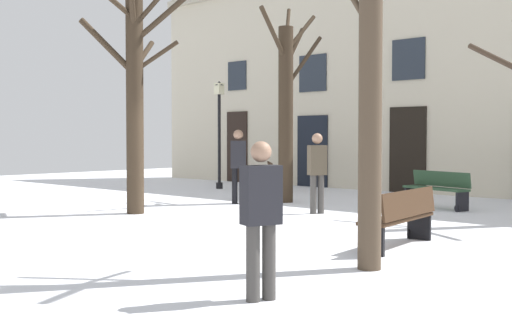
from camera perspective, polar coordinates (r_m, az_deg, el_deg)
name	(u,v)px	position (r m, az deg, el deg)	size (l,w,h in m)	color
ground_plane	(199,221)	(12.51, -5.22, -5.52)	(34.47, 34.47, 0.00)	white
building_facade	(411,69)	(19.50, 13.95, 8.04)	(21.54, 0.60, 7.32)	beige
tree_center	(135,91)	(13.80, -10.93, 6.23)	(2.00, 1.86, 5.25)	#382B1E
tree_right_of_center	(370,40)	(7.99, 10.32, 10.74)	(1.85, 2.39, 5.25)	#4C3D2D
tree_near_facade	(286,105)	(15.97, 2.78, 5.06)	(1.32, 2.29, 5.08)	#382B1E
streetlamp	(219,123)	(20.19, -3.37, 3.42)	(0.30, 0.30, 3.47)	black
bench_by_litter_bin	(401,217)	(9.64, 13.05, -5.09)	(0.60, 1.87, 0.88)	#3D2819
bench_far_corner	(437,188)	(15.23, 16.15, -2.50)	(1.77, 0.91, 0.86)	#2D4C33
bench_facing_shops	(266,176)	(19.43, 0.89, -1.43)	(1.63, 1.64, 0.89)	#3D2819
person_by_shop_door	(261,213)	(6.30, 0.46, -4.87)	(0.34, 0.43, 1.61)	#403D3A
person_crossing_plaza	(317,169)	(13.58, 5.59, -0.81)	(0.38, 0.44, 1.74)	#403D3A
person_strolling	(238,162)	(15.53, -1.62, -0.19)	(0.43, 0.42, 1.85)	black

